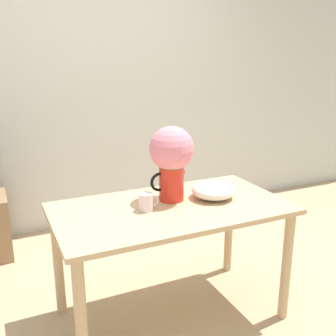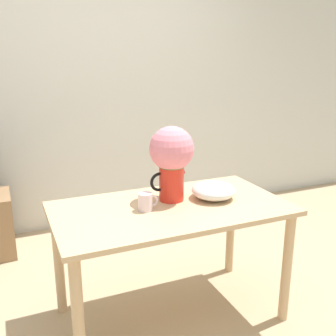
{
  "view_description": "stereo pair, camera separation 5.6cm",
  "coord_description": "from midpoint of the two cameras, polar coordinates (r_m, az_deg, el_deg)",
  "views": [
    {
      "loc": [
        -0.94,
        -1.96,
        1.6
      ],
      "look_at": [
        0.01,
        0.1,
        0.95
      ],
      "focal_mm": 42.0,
      "sensor_mm": 36.0,
      "label": 1
    },
    {
      "loc": [
        -0.89,
        -1.98,
        1.6
      ],
      "look_at": [
        0.01,
        0.1,
        0.95
      ],
      "focal_mm": 42.0,
      "sensor_mm": 36.0,
      "label": 2
    }
  ],
  "objects": [
    {
      "name": "coffee_mug",
      "position": [
        2.26,
        -2.55,
        -4.91
      ],
      "size": [
        0.12,
        0.08,
        0.1
      ],
      "color": "silver",
      "rests_on": "table"
    },
    {
      "name": "ground_plane",
      "position": [
        2.7,
        1.26,
        -20.39
      ],
      "size": [
        12.0,
        12.0,
        0.0
      ],
      "primitive_type": "plane",
      "color": "tan"
    },
    {
      "name": "wall_back",
      "position": [
        3.78,
        -9.54,
        11.21
      ],
      "size": [
        8.0,
        0.05,
        2.6
      ],
      "color": "silver",
      "rests_on": "ground_plane"
    },
    {
      "name": "table",
      "position": [
        2.37,
        1.12,
        -7.97
      ],
      "size": [
        1.38,
        0.75,
        0.74
      ],
      "color": "tan",
      "rests_on": "ground_plane"
    },
    {
      "name": "white_bowl",
      "position": [
        2.46,
        7.27,
        -3.25
      ],
      "size": [
        0.27,
        0.27,
        0.1
      ],
      "color": "silver",
      "rests_on": "table"
    },
    {
      "name": "flower_vase",
      "position": [
        2.35,
        1.2,
        1.71
      ],
      "size": [
        0.27,
        0.27,
        0.46
      ],
      "color": "red",
      "rests_on": "table"
    }
  ]
}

